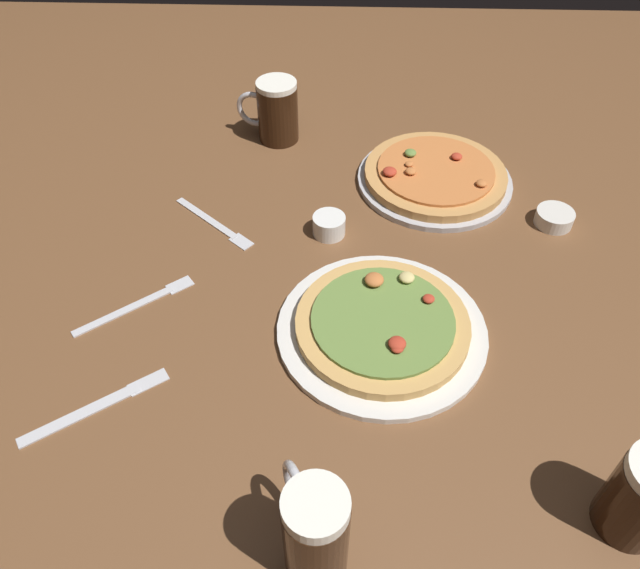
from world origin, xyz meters
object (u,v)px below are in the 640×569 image
(ramekin_sauce, at_px, (554,218))
(fork_left, at_px, (137,304))
(pizza_plate_far, at_px, (435,176))
(beer_mug_amber, at_px, (276,111))
(beer_mug_pale, at_px, (314,531))
(ramekin_butter, at_px, (329,225))
(knife_right, at_px, (97,406))
(pizza_plate_near, at_px, (382,326))
(fork_spare, at_px, (215,223))

(ramekin_sauce, bearing_deg, fork_left, -162.33)
(pizza_plate_far, xyz_separation_m, beer_mug_amber, (-0.34, 0.15, 0.05))
(beer_mug_pale, bearing_deg, ramekin_butter, 89.81)
(beer_mug_amber, distance_m, beer_mug_pale, 0.92)
(pizza_plate_far, height_order, ramekin_butter, pizza_plate_far)
(knife_right, bearing_deg, beer_mug_amber, 74.01)
(pizza_plate_near, distance_m, beer_mug_amber, 0.60)
(beer_mug_pale, relative_size, knife_right, 0.87)
(pizza_plate_near, height_order, beer_mug_pale, beer_mug_pale)
(pizza_plate_near, height_order, beer_mug_amber, beer_mug_amber)
(pizza_plate_far, height_order, ramekin_sauce, pizza_plate_far)
(beer_mug_pale, xyz_separation_m, fork_spare, (-0.22, 0.61, -0.08))
(pizza_plate_near, xyz_separation_m, knife_right, (-0.42, -0.16, -0.01))
(pizza_plate_far, relative_size, ramekin_butter, 5.14)
(pizza_plate_near, relative_size, knife_right, 1.74)
(ramekin_sauce, bearing_deg, pizza_plate_far, 150.69)
(pizza_plate_far, relative_size, beer_mug_pale, 1.87)
(ramekin_sauce, relative_size, ramekin_butter, 1.17)
(knife_right, bearing_deg, pizza_plate_near, 20.30)
(beer_mug_amber, bearing_deg, knife_right, -105.99)
(ramekin_butter, relative_size, fork_left, 0.34)
(beer_mug_pale, height_order, ramekin_sauce, beer_mug_pale)
(pizza_plate_near, xyz_separation_m, beer_mug_amber, (-0.21, 0.56, 0.05))
(pizza_plate_near, height_order, fork_left, pizza_plate_near)
(fork_spare, bearing_deg, ramekin_butter, -4.64)
(pizza_plate_far, relative_size, ramekin_sauce, 4.41)
(pizza_plate_far, xyz_separation_m, ramekin_butter, (-0.21, -0.16, 0.00))
(beer_mug_amber, xyz_separation_m, fork_spare, (-0.09, -0.30, -0.06))
(ramekin_butter, distance_m, fork_spare, 0.22)
(pizza_plate_far, distance_m, beer_mug_amber, 0.37)
(ramekin_butter, bearing_deg, beer_mug_pale, -90.19)
(knife_right, bearing_deg, ramekin_butter, 50.22)
(beer_mug_amber, height_order, knife_right, beer_mug_amber)
(knife_right, bearing_deg, fork_spare, 75.14)
(fork_spare, bearing_deg, pizza_plate_far, 18.78)
(pizza_plate_far, xyz_separation_m, beer_mug_pale, (-0.21, -0.76, 0.07))
(beer_mug_pale, distance_m, knife_right, 0.39)
(fork_left, xyz_separation_m, knife_right, (-0.01, -0.20, 0.00))
(pizza_plate_near, distance_m, ramekin_butter, 0.26)
(fork_left, bearing_deg, ramekin_butter, 31.48)
(ramekin_butter, bearing_deg, knife_right, -129.78)
(ramekin_sauce, relative_size, knife_right, 0.37)
(fork_left, relative_size, knife_right, 0.93)
(beer_mug_amber, xyz_separation_m, fork_left, (-0.19, -0.51, -0.06))
(pizza_plate_near, height_order, knife_right, pizza_plate_near)
(fork_left, relative_size, fork_spare, 1.07)
(ramekin_sauce, xyz_separation_m, knife_right, (-0.76, -0.44, -0.01))
(beer_mug_pale, relative_size, fork_spare, 1.00)
(knife_right, bearing_deg, ramekin_sauce, 30.05)
(ramekin_sauce, height_order, fork_spare, ramekin_sauce)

